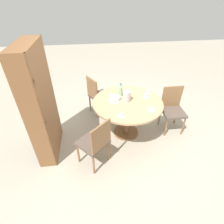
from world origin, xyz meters
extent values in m
plane|color=#B2A893|center=(0.00, 0.00, 0.00)|extent=(14.00, 14.00, 0.00)
cylinder|color=brown|center=(0.00, 0.00, 0.01)|extent=(0.50, 0.50, 0.03)
cylinder|color=brown|center=(0.00, 0.00, 0.37)|extent=(0.12, 0.12, 0.69)
cylinder|color=tan|center=(0.00, 0.00, 0.74)|extent=(1.29, 1.29, 0.04)
cylinder|color=olive|center=(0.75, 0.21, 0.21)|extent=(0.03, 0.03, 0.42)
cylinder|color=olive|center=(1.06, 0.39, 0.21)|extent=(0.03, 0.03, 0.42)
cylinder|color=olive|center=(0.57, 0.53, 0.21)|extent=(0.03, 0.03, 0.42)
cylinder|color=olive|center=(0.89, 0.70, 0.21)|extent=(0.03, 0.03, 0.42)
cube|color=brown|center=(0.82, 0.46, 0.44)|extent=(0.57, 0.57, 0.04)
cube|color=olive|center=(0.72, 0.63, 0.69)|extent=(0.36, 0.22, 0.45)
cylinder|color=olive|center=(-0.39, 0.68, 0.21)|extent=(0.03, 0.03, 0.42)
cylinder|color=olive|center=(-0.63, 0.94, 0.21)|extent=(0.03, 0.03, 0.42)
cylinder|color=olive|center=(-0.65, 0.43, 0.21)|extent=(0.03, 0.03, 0.42)
cylinder|color=olive|center=(-0.90, 0.69, 0.21)|extent=(0.03, 0.03, 0.42)
cube|color=brown|center=(-0.64, 0.68, 0.44)|extent=(0.59, 0.59, 0.04)
cube|color=olive|center=(-0.79, 0.55, 0.69)|extent=(0.29, 0.31, 0.45)
cylinder|color=olive|center=(-0.19, -0.76, 0.21)|extent=(0.03, 0.03, 0.42)
cylinder|color=olive|center=(-0.19, -1.12, 0.21)|extent=(0.03, 0.03, 0.42)
cylinder|color=olive|center=(0.17, -0.76, 0.21)|extent=(0.03, 0.03, 0.42)
cylinder|color=olive|center=(0.17, -1.12, 0.21)|extent=(0.03, 0.03, 0.42)
cube|color=brown|center=(-0.01, -0.94, 0.44)|extent=(0.42, 0.42, 0.04)
cube|color=olive|center=(0.19, -0.94, 0.69)|extent=(0.03, 0.40, 0.45)
cube|color=brown|center=(0.18, 1.45, 0.95)|extent=(0.04, 0.28, 1.89)
cube|color=brown|center=(-0.65, 1.45, 0.95)|extent=(0.04, 0.28, 1.89)
cube|color=brown|center=(-0.23, 1.32, 0.95)|extent=(0.87, 0.02, 1.89)
cube|color=brown|center=(-0.23, 1.45, 0.02)|extent=(0.79, 0.27, 0.04)
cube|color=brown|center=(-0.23, 1.45, 0.47)|extent=(0.79, 0.27, 0.04)
cube|color=brown|center=(-0.23, 1.45, 0.95)|extent=(0.79, 0.27, 0.04)
cube|color=brown|center=(-0.23, 1.45, 1.42)|extent=(0.79, 0.27, 0.04)
cube|color=brown|center=(-0.23, 1.45, 1.88)|extent=(0.79, 0.27, 0.04)
cube|color=teal|center=(0.01, 1.44, 0.20)|extent=(0.31, 0.21, 0.33)
cube|color=#234793|center=(-0.47, 1.44, 0.23)|extent=(0.31, 0.21, 0.39)
cube|color=orange|center=(-0.01, 1.44, 0.67)|extent=(0.35, 0.21, 0.35)
cube|color=beige|center=(-0.46, 1.44, 0.65)|extent=(0.35, 0.21, 0.32)
cube|color=teal|center=(-0.02, 1.44, 1.12)|extent=(0.36, 0.21, 0.32)
cube|color=teal|center=(-0.45, 1.44, 1.14)|extent=(0.36, 0.21, 0.35)
cube|color=black|center=(-0.02, 1.44, 1.61)|extent=(0.36, 0.21, 0.34)
cube|color=gold|center=(-0.45, 1.44, 1.60)|extent=(0.36, 0.21, 0.32)
cylinder|color=silver|center=(0.03, 0.02, 0.85)|extent=(0.14, 0.14, 0.20)
cone|color=silver|center=(0.03, 0.02, 0.96)|extent=(0.12, 0.12, 0.02)
sphere|color=silver|center=(0.03, 0.02, 0.98)|extent=(0.02, 0.02, 0.02)
cylinder|color=#99C6A3|center=(0.23, 0.10, 0.85)|extent=(0.07, 0.07, 0.19)
cylinder|color=#99C6A3|center=(0.23, 0.10, 0.97)|extent=(0.03, 0.03, 0.05)
cylinder|color=#2D5184|center=(0.23, 0.10, 1.00)|extent=(0.04, 0.04, 0.01)
cylinder|color=white|center=(0.08, 0.23, 0.76)|extent=(0.24, 0.24, 0.01)
cylinder|color=silver|center=(0.08, 0.23, 0.80)|extent=(0.21, 0.21, 0.07)
cylinder|color=white|center=(-0.42, 0.19, 0.76)|extent=(0.11, 0.11, 0.01)
cylinder|color=white|center=(-0.42, 0.19, 0.79)|extent=(0.06, 0.06, 0.06)
cylinder|color=white|center=(0.11, -0.38, 0.76)|extent=(0.11, 0.11, 0.01)
cylinder|color=white|center=(0.11, -0.38, 0.79)|extent=(0.06, 0.06, 0.06)
cylinder|color=white|center=(0.26, -0.45, 0.76)|extent=(0.11, 0.11, 0.01)
cylinder|color=white|center=(0.26, -0.45, 0.79)|extent=(0.06, 0.06, 0.06)
cylinder|color=white|center=(-0.32, -0.35, 0.76)|extent=(0.11, 0.11, 0.01)
cylinder|color=white|center=(-0.32, -0.35, 0.79)|extent=(0.06, 0.06, 0.06)
camera|label=1|loc=(-2.64, 0.63, 2.47)|focal=28.00mm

